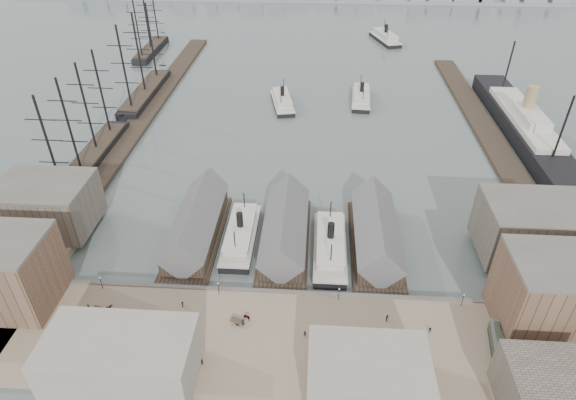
# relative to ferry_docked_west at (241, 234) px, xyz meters

# --- Properties ---
(ground) EXTENTS (900.00, 900.00, 0.00)m
(ground) POSITION_rel_ferry_docked_west_xyz_m (13.00, -16.92, -2.43)
(ground) COLOR #4F5C5A
(ground) RESTS_ON ground
(quay) EXTENTS (180.00, 30.00, 2.00)m
(quay) POSITION_rel_ferry_docked_west_xyz_m (13.00, -36.92, -1.43)
(quay) COLOR #89745C
(quay) RESTS_ON ground
(seawall) EXTENTS (180.00, 1.20, 2.30)m
(seawall) POSITION_rel_ferry_docked_west_xyz_m (13.00, -22.12, -1.28)
(seawall) COLOR #59544C
(seawall) RESTS_ON ground
(west_wharf) EXTENTS (10.00, 220.00, 1.60)m
(west_wharf) POSITION_rel_ferry_docked_west_xyz_m (-55.00, 83.08, -1.63)
(west_wharf) COLOR #2D231C
(west_wharf) RESTS_ON ground
(east_wharf) EXTENTS (10.00, 180.00, 1.60)m
(east_wharf) POSITION_rel_ferry_docked_west_xyz_m (91.00, 73.08, -1.63)
(east_wharf) COLOR #2D231C
(east_wharf) RESTS_ON ground
(ferry_shed_west) EXTENTS (14.00, 42.00, 12.60)m
(ferry_shed_west) POSITION_rel_ferry_docked_west_xyz_m (-13.00, -0.05, 2.21)
(ferry_shed_west) COLOR #2D231C
(ferry_shed_west) RESTS_ON ground
(ferry_shed_center) EXTENTS (14.00, 42.00, 12.60)m
(ferry_shed_center) POSITION_rel_ferry_docked_west_xyz_m (13.00, -0.05, 2.21)
(ferry_shed_center) COLOR #2D231C
(ferry_shed_center) RESTS_ON ground
(ferry_shed_east) EXTENTS (14.00, 42.00, 12.60)m
(ferry_shed_east) POSITION_rel_ferry_docked_west_xyz_m (39.00, -0.05, 2.21)
(ferry_shed_east) COLOR #2D231C
(ferry_shed_east) RESTS_ON ground
(warehouse_west_back) EXTENTS (26.00, 20.00, 14.00)m
(warehouse_west_back) POSITION_rel_ferry_docked_west_xyz_m (-57.00, 1.08, 6.57)
(warehouse_west_back) COLOR #60564C
(warehouse_west_back) RESTS_ON west_land
(warehouse_east_front) EXTENTS (30.00, 18.00, 19.00)m
(warehouse_east_front) POSITION_rel_ferry_docked_west_xyz_m (79.00, -28.92, 9.07)
(warehouse_east_front) COLOR brown
(warehouse_east_front) RESTS_ON east_land
(warehouse_east_back) EXTENTS (28.00, 20.00, 15.00)m
(warehouse_east_back) POSITION_rel_ferry_docked_west_xyz_m (81.00, -1.92, 7.07)
(warehouse_east_back) COLOR #60564C
(warehouse_east_back) RESTS_ON east_land
(street_bldg_center) EXTENTS (24.00, 16.00, 10.00)m
(street_bldg_center) POSITION_rel_ferry_docked_west_xyz_m (33.00, -48.92, 4.57)
(street_bldg_center) COLOR gray
(street_bldg_center) RESTS_ON quay
(street_bldg_west) EXTENTS (30.00, 16.00, 12.00)m
(street_bldg_west) POSITION_rel_ferry_docked_west_xyz_m (-17.00, -48.92, 5.57)
(street_bldg_west) COLOR gray
(street_bldg_west) RESTS_ON quay
(street_bldg_east) EXTENTS (18.00, 14.00, 11.00)m
(street_bldg_east) POSITION_rel_ferry_docked_west_xyz_m (68.00, -49.92, 5.07)
(street_bldg_east) COLOR #60564C
(street_bldg_east) RESTS_ON quay
(lamp_post_far_w) EXTENTS (0.44, 0.44, 3.92)m
(lamp_post_far_w) POSITION_rel_ferry_docked_west_xyz_m (-32.00, -23.92, 2.28)
(lamp_post_far_w) COLOR black
(lamp_post_far_w) RESTS_ON quay
(lamp_post_near_w) EXTENTS (0.44, 0.44, 3.92)m
(lamp_post_near_w) POSITION_rel_ferry_docked_west_xyz_m (-2.00, -23.92, 2.28)
(lamp_post_near_w) COLOR black
(lamp_post_near_w) RESTS_ON quay
(lamp_post_near_e) EXTENTS (0.44, 0.44, 3.92)m
(lamp_post_near_e) POSITION_rel_ferry_docked_west_xyz_m (28.00, -23.92, 2.28)
(lamp_post_near_e) COLOR black
(lamp_post_near_e) RESTS_ON quay
(lamp_post_far_e) EXTENTS (0.44, 0.44, 3.92)m
(lamp_post_far_e) POSITION_rel_ferry_docked_west_xyz_m (58.00, -23.92, 2.28)
(lamp_post_far_e) COLOR black
(lamp_post_far_e) RESTS_ON quay
(ferry_docked_west) EXTENTS (8.72, 29.07, 10.38)m
(ferry_docked_west) POSITION_rel_ferry_docked_west_xyz_m (0.00, 0.00, 0.00)
(ferry_docked_west) COLOR black
(ferry_docked_west) RESTS_ON ground
(ferry_docked_east) EXTENTS (9.07, 30.23, 10.80)m
(ferry_docked_east) POSITION_rel_ferry_docked_west_xyz_m (26.00, -3.61, 0.10)
(ferry_docked_east) COLOR black
(ferry_docked_east) RESTS_ON ground
(ferry_open_near) EXTENTS (13.58, 28.44, 9.77)m
(ferry_open_near) POSITION_rel_ferry_docked_west_xyz_m (4.87, 98.13, -0.14)
(ferry_open_near) COLOR black
(ferry_open_near) RESTS_ON ground
(ferry_open_mid) EXTENTS (9.96, 28.05, 9.86)m
(ferry_open_mid) POSITION_rel_ferry_docked_west_xyz_m (41.27, 105.12, -0.12)
(ferry_open_mid) COLOR black
(ferry_open_mid) RESTS_ON ground
(ferry_open_far) EXTENTS (18.42, 32.67, 11.18)m
(ferry_open_far) POSITION_rel_ferry_docked_west_xyz_m (62.07, 201.72, 0.19)
(ferry_open_far) COLOR black
(ferry_open_far) RESTS_ON ground
(sailing_ship_near) EXTENTS (8.82, 60.73, 36.24)m
(sailing_ship_near) POSITION_rel_ferry_docked_west_xyz_m (-61.66, 39.37, 0.23)
(sailing_ship_near) COLOR black
(sailing_ship_near) RESTS_ON ground
(sailing_ship_mid) EXTENTS (9.48, 54.78, 38.98)m
(sailing_ship_mid) POSITION_rel_ferry_docked_west_xyz_m (-60.80, 103.24, 0.36)
(sailing_ship_mid) COLOR black
(sailing_ship_mid) RESTS_ON ground
(sailing_ship_far) EXTENTS (8.34, 46.32, 34.28)m
(sailing_ship_far) POSITION_rel_ferry_docked_west_xyz_m (-78.46, 169.96, 0.04)
(sailing_ship_far) COLOR black
(sailing_ship_far) RESTS_ON ground
(ocean_steamer) EXTENTS (14.00, 102.30, 20.46)m
(ocean_steamer) POSITION_rel_ferry_docked_west_xyz_m (105.00, 75.80, 1.97)
(ocean_steamer) COLOR black
(ocean_steamer) RESTS_ON ground
(tram) EXTENTS (3.94, 9.95, 3.44)m
(tram) POSITION_rel_ferry_docked_west_xyz_m (62.83, -35.62, 1.33)
(tram) COLOR black
(tram) RESTS_ON quay
(horse_cart_left) EXTENTS (4.84, 2.78, 1.61)m
(horse_cart_left) POSITION_rel_ferry_docked_west_xyz_m (-28.21, -31.08, 0.38)
(horse_cart_left) COLOR black
(horse_cart_left) RESTS_ON quay
(horse_cart_center) EXTENTS (4.96, 3.18, 1.71)m
(horse_cart_center) POSITION_rel_ferry_docked_west_xyz_m (5.52, -32.21, 0.42)
(horse_cart_center) COLOR black
(horse_cart_center) RESTS_ON quay
(horse_cart_right) EXTENTS (4.69, 2.07, 1.49)m
(horse_cart_right) POSITION_rel_ferry_docked_west_xyz_m (39.19, -39.07, 0.34)
(horse_cart_right) COLOR black
(horse_cart_right) RESTS_ON quay
(pedestrian_0) EXTENTS (0.68, 0.73, 1.61)m
(pedestrian_0) POSITION_rel_ferry_docked_west_xyz_m (-32.67, -30.93, 0.37)
(pedestrian_0) COLOR black
(pedestrian_0) RESTS_ON quay
(pedestrian_1) EXTENTS (1.06, 1.11, 1.80)m
(pedestrian_1) POSITION_rel_ferry_docked_west_xyz_m (-28.84, -38.82, 0.47)
(pedestrian_1) COLOR black
(pedestrian_1) RESTS_ON quay
(pedestrian_2) EXTENTS (1.18, 1.20, 1.66)m
(pedestrian_2) POSITION_rel_ferry_docked_west_xyz_m (-10.04, -28.74, 0.40)
(pedestrian_2) COLOR black
(pedestrian_2) RESTS_ON quay
(pedestrian_3) EXTENTS (0.71, 1.00, 1.58)m
(pedestrian_3) POSITION_rel_ferry_docked_west_xyz_m (-1.80, -44.75, 0.36)
(pedestrian_3) COLOR black
(pedestrian_3) RESTS_ON quay
(pedestrian_4) EXTENTS (1.03, 0.90, 1.77)m
(pedestrian_4) POSITION_rel_ferry_docked_west_xyz_m (5.48, -33.31, 0.45)
(pedestrian_4) COLOR black
(pedestrian_4) RESTS_ON quay
(pedestrian_5) EXTENTS (0.63, 0.48, 1.65)m
(pedestrian_5) POSITION_rel_ferry_docked_west_xyz_m (20.08, -35.70, 0.39)
(pedestrian_5) COLOR black
(pedestrian_5) RESTS_ON quay
(pedestrian_6) EXTENTS (0.74, 0.91, 1.77)m
(pedestrian_6) POSITION_rel_ferry_docked_west_xyz_m (39.37, -29.75, 0.45)
(pedestrian_6) COLOR black
(pedestrian_6) RESTS_ON quay
(pedestrian_7) EXTENTS (0.87, 1.21, 1.69)m
(pedestrian_7) POSITION_rel_ferry_docked_west_xyz_m (42.52, -40.66, 0.41)
(pedestrian_7) COLOR black
(pedestrian_7) RESTS_ON quay
(pedestrian_8) EXTENTS (0.96, 0.88, 1.58)m
(pedestrian_8) POSITION_rel_ferry_docked_west_xyz_m (48.82, -32.65, 0.36)
(pedestrian_8) COLOR black
(pedestrian_8) RESTS_ON quay
(pedestrian_9) EXTENTS (0.74, 0.91, 1.60)m
(pedestrian_9) POSITION_rel_ferry_docked_west_xyz_m (66.59, -41.74, 0.37)
(pedestrian_9) COLOR black
(pedestrian_9) RESTS_ON quay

